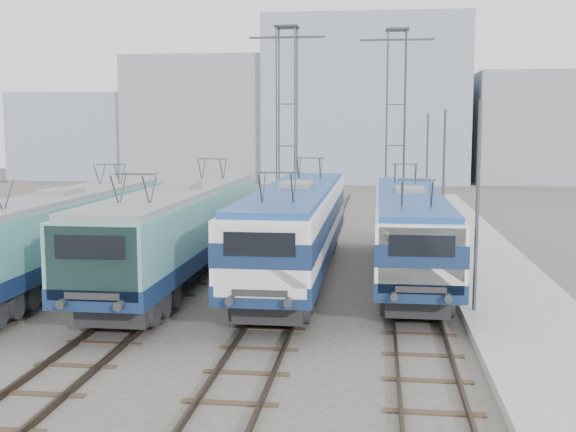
{
  "coord_description": "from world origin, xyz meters",
  "views": [
    {
      "loc": [
        5.46,
        -21.21,
        6.16
      ],
      "look_at": [
        1.94,
        7.0,
        2.63
      ],
      "focal_mm": 45.0,
      "sensor_mm": 36.0,
      "label": 1
    }
  ],
  "objects_px": {
    "locomotive_far_left": "(60,230)",
    "locomotive_far_right": "(409,225)",
    "catenary_tower_east": "(396,119)",
    "mast_front": "(477,211)",
    "locomotive_center_right": "(296,222)",
    "mast_rear": "(427,168)",
    "catenary_tower_west": "(287,118)",
    "mast_mid": "(443,182)",
    "locomotive_center_left": "(180,226)"
  },
  "relations": [
    {
      "from": "locomotive_center_left",
      "to": "mast_front",
      "type": "height_order",
      "value": "mast_front"
    },
    {
      "from": "locomotive_center_left",
      "to": "locomotive_far_right",
      "type": "relative_size",
      "value": 1.06
    },
    {
      "from": "locomotive_center_right",
      "to": "mast_front",
      "type": "bearing_deg",
      "value": -39.38
    },
    {
      "from": "locomotive_far_right",
      "to": "catenary_tower_west",
      "type": "height_order",
      "value": "catenary_tower_west"
    },
    {
      "from": "locomotive_center_right",
      "to": "locomotive_far_right",
      "type": "xyz_separation_m",
      "value": [
        4.5,
        0.8,
        -0.14
      ]
    },
    {
      "from": "catenary_tower_east",
      "to": "mast_front",
      "type": "height_order",
      "value": "catenary_tower_east"
    },
    {
      "from": "locomotive_far_right",
      "to": "mast_rear",
      "type": "bearing_deg",
      "value": 84.13
    },
    {
      "from": "mast_front",
      "to": "catenary_tower_east",
      "type": "bearing_deg",
      "value": 95.45
    },
    {
      "from": "locomotive_far_left",
      "to": "mast_front",
      "type": "height_order",
      "value": "mast_front"
    },
    {
      "from": "locomotive_far_right",
      "to": "catenary_tower_west",
      "type": "bearing_deg",
      "value": 115.76
    },
    {
      "from": "mast_mid",
      "to": "mast_rear",
      "type": "height_order",
      "value": "same"
    },
    {
      "from": "mast_front",
      "to": "locomotive_far_right",
      "type": "bearing_deg",
      "value": 107.11
    },
    {
      "from": "catenary_tower_east",
      "to": "mast_front",
      "type": "relative_size",
      "value": 1.71
    },
    {
      "from": "locomotive_center_right",
      "to": "catenary_tower_west",
      "type": "xyz_separation_m",
      "value": [
        -2.25,
        14.79,
        4.29
      ]
    },
    {
      "from": "locomotive_center_left",
      "to": "locomotive_center_right",
      "type": "xyz_separation_m",
      "value": [
        4.5,
        1.0,
        0.07
      ]
    },
    {
      "from": "locomotive_far_left",
      "to": "catenary_tower_east",
      "type": "relative_size",
      "value": 1.45
    },
    {
      "from": "catenary_tower_east",
      "to": "mast_mid",
      "type": "bearing_deg",
      "value": -78.14
    },
    {
      "from": "catenary_tower_east",
      "to": "mast_front",
      "type": "distance_m",
      "value": 22.32
    },
    {
      "from": "locomotive_center_left",
      "to": "catenary_tower_west",
      "type": "distance_m",
      "value": 16.53
    },
    {
      "from": "locomotive_far_left",
      "to": "catenary_tower_east",
      "type": "height_order",
      "value": "catenary_tower_east"
    },
    {
      "from": "locomotive_far_right",
      "to": "mast_rear",
      "type": "xyz_separation_m",
      "value": [
        1.85,
        17.99,
        1.29
      ]
    },
    {
      "from": "mast_front",
      "to": "mast_rear",
      "type": "height_order",
      "value": "same"
    },
    {
      "from": "locomotive_center_right",
      "to": "mast_front",
      "type": "distance_m",
      "value": 8.3
    },
    {
      "from": "catenary_tower_west",
      "to": "mast_mid",
      "type": "distance_m",
      "value": 12.16
    },
    {
      "from": "locomotive_far_left",
      "to": "catenary_tower_west",
      "type": "distance_m",
      "value": 18.69
    },
    {
      "from": "locomotive_far_left",
      "to": "locomotive_center_right",
      "type": "height_order",
      "value": "locomotive_center_right"
    },
    {
      "from": "mast_front",
      "to": "mast_mid",
      "type": "xyz_separation_m",
      "value": [
        0.0,
        12.0,
        0.0
      ]
    },
    {
      "from": "mast_front",
      "to": "mast_mid",
      "type": "bearing_deg",
      "value": 90.0
    },
    {
      "from": "locomotive_center_left",
      "to": "mast_rear",
      "type": "relative_size",
      "value": 2.62
    },
    {
      "from": "locomotive_center_right",
      "to": "locomotive_far_right",
      "type": "relative_size",
      "value": 1.07
    },
    {
      "from": "locomotive_center_left",
      "to": "locomotive_center_right",
      "type": "distance_m",
      "value": 4.61
    },
    {
      "from": "catenary_tower_west",
      "to": "mast_mid",
      "type": "bearing_deg",
      "value": -42.93
    },
    {
      "from": "locomotive_center_left",
      "to": "mast_front",
      "type": "distance_m",
      "value": 11.7
    },
    {
      "from": "locomotive_center_right",
      "to": "mast_rear",
      "type": "xyz_separation_m",
      "value": [
        6.35,
        18.79,
        1.15
      ]
    },
    {
      "from": "locomotive_center_left",
      "to": "mast_mid",
      "type": "distance_m",
      "value": 13.41
    },
    {
      "from": "catenary_tower_west",
      "to": "mast_rear",
      "type": "bearing_deg",
      "value": 24.94
    },
    {
      "from": "locomotive_far_left",
      "to": "mast_front",
      "type": "bearing_deg",
      "value": -11.62
    },
    {
      "from": "catenary_tower_west",
      "to": "catenary_tower_east",
      "type": "distance_m",
      "value": 6.8
    },
    {
      "from": "locomotive_center_left",
      "to": "catenary_tower_east",
      "type": "relative_size",
      "value": 1.53
    },
    {
      "from": "locomotive_center_left",
      "to": "catenary_tower_east",
      "type": "height_order",
      "value": "catenary_tower_east"
    },
    {
      "from": "locomotive_far_left",
      "to": "locomotive_far_right",
      "type": "xyz_separation_m",
      "value": [
        13.5,
        2.85,
        0.03
      ]
    },
    {
      "from": "locomotive_center_right",
      "to": "mast_front",
      "type": "xyz_separation_m",
      "value": [
        6.35,
        -5.21,
        1.15
      ]
    },
    {
      "from": "catenary_tower_east",
      "to": "mast_rear",
      "type": "height_order",
      "value": "catenary_tower_east"
    },
    {
      "from": "locomotive_far_right",
      "to": "mast_front",
      "type": "xyz_separation_m",
      "value": [
        1.85,
        -6.01,
        1.29
      ]
    },
    {
      "from": "locomotive_center_right",
      "to": "catenary_tower_east",
      "type": "xyz_separation_m",
      "value": [
        4.25,
        16.79,
        4.29
      ]
    },
    {
      "from": "locomotive_far_right",
      "to": "catenary_tower_east",
      "type": "relative_size",
      "value": 1.44
    },
    {
      "from": "locomotive_far_left",
      "to": "locomotive_far_right",
      "type": "height_order",
      "value": "locomotive_far_left"
    },
    {
      "from": "locomotive_center_right",
      "to": "mast_mid",
      "type": "xyz_separation_m",
      "value": [
        6.35,
        6.79,
        1.15
      ]
    },
    {
      "from": "locomotive_center_left",
      "to": "locomotive_center_right",
      "type": "relative_size",
      "value": 0.99
    },
    {
      "from": "locomotive_far_left",
      "to": "mast_front",
      "type": "relative_size",
      "value": 2.49
    }
  ]
}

